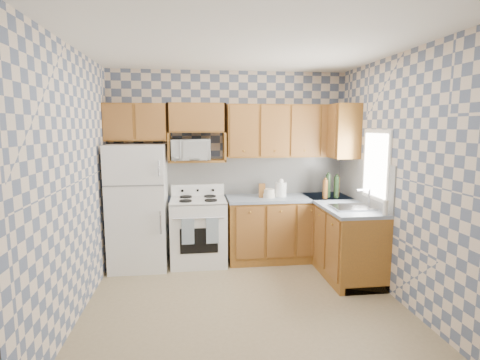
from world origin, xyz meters
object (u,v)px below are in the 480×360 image
Objects in this scene: refrigerator at (138,206)px; microwave at (190,150)px; stove_body at (199,232)px; electric_kettle at (281,190)px.

microwave reaches higher than refrigerator.
stove_body is at bearing 1.78° from refrigerator.
microwave reaches higher than electric_kettle.
electric_kettle is at bearing 1.34° from stove_body.
microwave is at bearing 11.11° from refrigerator.
microwave is 1.41m from electric_kettle.
refrigerator is at bearing -178.22° from stove_body.
microwave is (-0.10, 0.11, 1.15)m from stove_body.
stove_body is 1.71× the size of microwave.
stove_body is (0.80, 0.03, -0.39)m from refrigerator.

